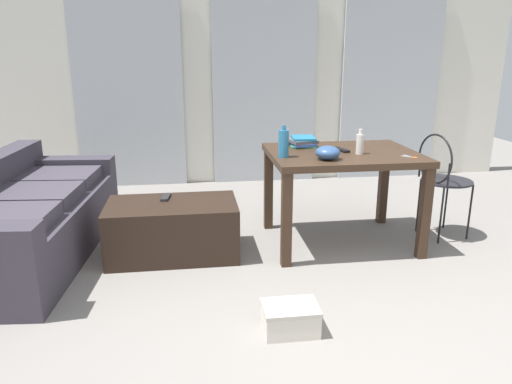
{
  "coord_description": "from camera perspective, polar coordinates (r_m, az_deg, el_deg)",
  "views": [
    {
      "loc": [
        -0.87,
        -1.84,
        1.5
      ],
      "look_at": [
        -0.36,
        1.83,
        0.41
      ],
      "focal_mm": 33.97,
      "sensor_mm": 36.0,
      "label": 1
    }
  ],
  "objects": [
    {
      "name": "bottle_far",
      "position": [
        3.54,
        3.26,
        5.74
      ],
      "size": [
        0.08,
        0.08,
        0.24
      ],
      "color": "teal",
      "rests_on": "craft_table"
    },
    {
      "name": "couch",
      "position": [
        3.99,
        -25.58,
        -2.89
      ],
      "size": [
        1.02,
        2.03,
        0.71
      ],
      "color": "#38333D",
      "rests_on": "ground"
    },
    {
      "name": "coffee_table",
      "position": [
        3.7,
        -9.77,
        -4.32
      ],
      "size": [
        0.96,
        0.55,
        0.41
      ],
      "color": "black",
      "rests_on": "ground"
    },
    {
      "name": "wire_chair",
      "position": [
        4.18,
        20.95,
        2.08
      ],
      "size": [
        0.41,
        0.43,
        0.87
      ],
      "color": "black",
      "rests_on": "ground"
    },
    {
      "name": "shoebox",
      "position": [
        2.76,
        4.07,
        -14.61
      ],
      "size": [
        0.31,
        0.22,
        0.16
      ],
      "color": "beige",
      "rests_on": "ground"
    },
    {
      "name": "bottle_near",
      "position": [
        3.73,
        12.14,
        5.6
      ],
      "size": [
        0.06,
        0.06,
        0.19
      ],
      "color": "beige",
      "rests_on": "craft_table"
    },
    {
      "name": "tv_remote_primary",
      "position": [
        3.75,
        -10.58,
        -0.62
      ],
      "size": [
        0.08,
        0.17,
        0.02
      ],
      "primitive_type": "cube",
      "rotation": [
        0.0,
        0.0,
        -0.15
      ],
      "color": "#232326",
      "rests_on": "coffee_table"
    },
    {
      "name": "craft_table",
      "position": [
        3.83,
        10.13,
        3.17
      ],
      "size": [
        1.13,
        0.88,
        0.74
      ],
      "color": "#382619",
      "rests_on": "ground"
    },
    {
      "name": "scissors",
      "position": [
        3.72,
        17.82,
        3.95
      ],
      "size": [
        0.1,
        0.12,
        0.0
      ],
      "color": "#9EA0A5",
      "rests_on": "craft_table"
    },
    {
      "name": "bowl",
      "position": [
        3.51,
        8.45,
        4.6
      ],
      "size": [
        0.18,
        0.18,
        0.1
      ],
      "primitive_type": "ellipsoid",
      "color": "#2D4C7A",
      "rests_on": "craft_table"
    },
    {
      "name": "wall_back",
      "position": [
        5.68,
        0.87,
        14.26
      ],
      "size": [
        5.87,
        0.1,
        2.57
      ],
      "primitive_type": "cube",
      "color": "silver",
      "rests_on": "ground"
    },
    {
      "name": "ground_plane",
      "position": [
        3.75,
        6.17,
        -7.3
      ],
      "size": [
        9.05,
        9.05,
        0.0
      ],
      "primitive_type": "plane",
      "color": "gray"
    },
    {
      "name": "curtains",
      "position": [
        5.6,
        1.0,
        13.08
      ],
      "size": [
        4.17,
        0.03,
        2.35
      ],
      "color": "#B2B7BC",
      "rests_on": "ground"
    },
    {
      "name": "tv_remote_on_table",
      "position": [
        3.83,
        9.93,
        4.93
      ],
      "size": [
        0.1,
        0.19,
        0.02
      ],
      "primitive_type": "cube",
      "rotation": [
        0.0,
        0.0,
        0.3
      ],
      "color": "black",
      "rests_on": "craft_table"
    },
    {
      "name": "book_stack",
      "position": [
        3.98,
        5.46,
        5.93
      ],
      "size": [
        0.24,
        0.28,
        0.08
      ],
      "color": "#2D7F56",
      "rests_on": "craft_table"
    }
  ]
}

